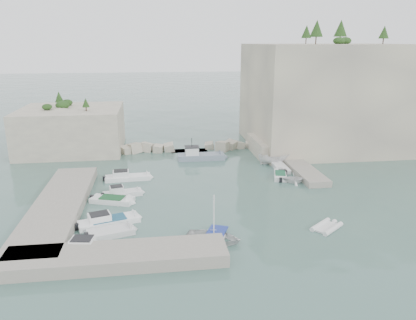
{
  "coord_description": "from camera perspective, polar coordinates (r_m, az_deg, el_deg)",
  "views": [
    {
      "loc": [
        -6.58,
        -42.72,
        17.48
      ],
      "look_at": [
        0.0,
        6.0,
        3.0
      ],
      "focal_mm": 35.0,
      "sensor_mm": 36.0,
      "label": 1
    }
  ],
  "objects": [
    {
      "name": "ledge_east",
      "position": [
        58.94,
        12.59,
        -0.84
      ],
      "size": [
        3.0,
        16.0,
        0.8
      ],
      "primitive_type": "cube",
      "color": "#9E9689",
      "rests_on": "ground"
    },
    {
      "name": "motorboat_b",
      "position": [
        48.81,
        -11.89,
        -4.94
      ],
      "size": [
        5.11,
        2.61,
        1.4
      ],
      "primitive_type": null,
      "rotation": [
        0.0,
        0.0,
        0.22
      ],
      "color": "silver",
      "rests_on": "ground"
    },
    {
      "name": "motorboat_d",
      "position": [
        41.9,
        -13.72,
        -8.75
      ],
      "size": [
        6.81,
        3.85,
        1.4
      ],
      "primitive_type": null,
      "rotation": [
        0.0,
        0.0,
        0.31
      ],
      "color": "white",
      "rests_on": "ground"
    },
    {
      "name": "motorboat_c",
      "position": [
        47.19,
        -13.3,
        -5.79
      ],
      "size": [
        5.57,
        3.52,
        0.7
      ],
      "primitive_type": null,
      "rotation": [
        0.0,
        0.0,
        -0.33
      ],
      "color": "white",
      "rests_on": "ground"
    },
    {
      "name": "motorboat_f",
      "position": [
        37.17,
        -15.86,
        -12.32
      ],
      "size": [
        6.41,
        2.81,
        1.4
      ],
      "primitive_type": null,
      "rotation": [
        0.0,
        0.0,
        -0.16
      ],
      "color": "white",
      "rests_on": "ground"
    },
    {
      "name": "ground",
      "position": [
        46.62,
        0.99,
        -5.61
      ],
      "size": [
        400.0,
        400.0,
        0.0
      ],
      "primitive_type": "plane",
      "color": "#466960",
      "rests_on": "ground"
    },
    {
      "name": "tender_east_d",
      "position": [
        60.66,
        9.37,
        -0.56
      ],
      "size": [
        5.15,
        2.01,
        1.98
      ],
      "primitive_type": "imported",
      "rotation": [
        0.0,
        0.0,
        1.55
      ],
      "color": "white",
      "rests_on": "ground"
    },
    {
      "name": "rowboat",
      "position": [
        37.51,
        0.82,
        -11.36
      ],
      "size": [
        6.03,
        5.3,
        1.04
      ],
      "primitive_type": "imported",
      "rotation": [
        0.0,
        0.0,
        1.16
      ],
      "color": "silver",
      "rests_on": "ground"
    },
    {
      "name": "vegetation",
      "position": [
        71.43,
        12.82,
        16.38
      ],
      "size": [
        53.48,
        13.88,
        13.4
      ],
      "color": "#1E4219",
      "rests_on": "ground"
    },
    {
      "name": "tender_east_c",
      "position": [
        58.24,
        10.17,
        -1.32
      ],
      "size": [
        1.78,
        5.15,
        0.7
      ],
      "primitive_type": null,
      "rotation": [
        0.0,
        0.0,
        1.54
      ],
      "color": "white",
      "rests_on": "ground"
    },
    {
      "name": "quay_south",
      "position": [
        34.81,
        -12.67,
        -13.13
      ],
      "size": [
        18.0,
        4.0,
        1.1
      ],
      "primitive_type": "cube",
      "color": "#9E9689",
      "rests_on": "ground"
    },
    {
      "name": "quay_west",
      "position": [
        46.21,
        -20.26,
        -6.15
      ],
      "size": [
        5.0,
        24.0,
        1.1
      ],
      "primitive_type": "cube",
      "color": "#9E9689",
      "rests_on": "ground"
    },
    {
      "name": "breakwater",
      "position": [
        67.09,
        -2.68,
        1.91
      ],
      "size": [
        28.0,
        3.0,
        1.4
      ],
      "primitive_type": "cube",
      "color": "beige",
      "rests_on": "ground"
    },
    {
      "name": "work_boat",
      "position": [
        62.26,
        -0.97,
        0.1
      ],
      "size": [
        7.81,
        2.33,
        2.2
      ],
      "primitive_type": null,
      "rotation": [
        0.0,
        0.0,
        -0.0
      ],
      "color": "slate",
      "rests_on": "ground"
    },
    {
      "name": "tender_east_b",
      "position": [
        55.01,
        10.11,
        -2.38
      ],
      "size": [
        2.74,
        4.82,
        0.7
      ],
      "primitive_type": null,
      "rotation": [
        0.0,
        0.0,
        1.3
      ],
      "color": "silver",
      "rests_on": "ground"
    },
    {
      "name": "inflatable_dinghy",
      "position": [
        41.46,
        16.32,
        -9.23
      ],
      "size": [
        3.84,
        3.54,
        0.44
      ],
      "primitive_type": null,
      "rotation": [
        0.0,
        0.0,
        0.67
      ],
      "color": "silver",
      "rests_on": "ground"
    },
    {
      "name": "motorboat_a",
      "position": [
        54.23,
        -11.18,
        -2.72
      ],
      "size": [
        6.52,
        2.33,
        1.4
      ],
      "primitive_type": null,
      "rotation": [
        0.0,
        0.0,
        0.07
      ],
      "color": "white",
      "rests_on": "ground"
    },
    {
      "name": "rowboat_mast",
      "position": [
        36.37,
        0.84,
        -7.71
      ],
      "size": [
        0.1,
        0.1,
        4.2
      ],
      "primitive_type": "cylinder",
      "color": "white",
      "rests_on": "rowboat"
    },
    {
      "name": "cliff_terrace",
      "position": [
        65.83,
        9.87,
        1.89
      ],
      "size": [
        8.0,
        10.0,
        2.5
      ],
      "primitive_type": "cube",
      "color": "beige",
      "rests_on": "ground"
    },
    {
      "name": "outcrop_west",
      "position": [
        70.44,
        -18.56,
        4.1
      ],
      "size": [
        16.0,
        14.0,
        7.0
      ],
      "primitive_type": "cube",
      "color": "beige",
      "rests_on": "ground"
    },
    {
      "name": "tender_east_a",
      "position": [
        53.19,
        11.99,
        -3.15
      ],
      "size": [
        3.33,
        3.02,
        1.51
      ],
      "primitive_type": "imported",
      "rotation": [
        0.0,
        0.0,
        1.36
      ],
      "color": "white",
      "rests_on": "ground"
    },
    {
      "name": "motorboat_e",
      "position": [
        39.7,
        -13.48,
        -10.2
      ],
      "size": [
        5.04,
        3.17,
        0.7
      ],
      "primitive_type": null,
      "rotation": [
        0.0,
        0.0,
        0.29
      ],
      "color": "silver",
      "rests_on": "ground"
    },
    {
      "name": "cliff_east",
      "position": [
        72.63,
        16.6,
        8.64
      ],
      "size": [
        26.0,
        22.0,
        17.0
      ],
      "primitive_type": "cube",
      "color": "beige",
      "rests_on": "ground"
    }
  ]
}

